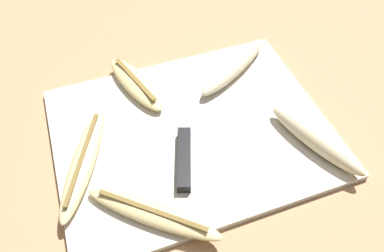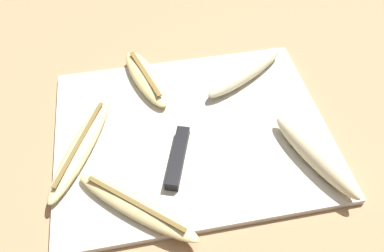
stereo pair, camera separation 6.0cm
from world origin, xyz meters
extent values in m
plane|color=tan|center=(0.00, 0.00, 0.00)|extent=(4.00, 4.00, 0.00)
cube|color=beige|center=(0.00, 0.00, 0.01)|extent=(0.44, 0.34, 0.01)
cube|color=black|center=(-0.03, -0.06, 0.02)|extent=(0.05, 0.11, 0.02)
cube|color=#B7BABF|center=(0.01, 0.07, 0.01)|extent=(0.07, 0.15, 0.00)
ellipsoid|color=#DBC684|center=(-0.10, -0.13, 0.02)|extent=(0.18, 0.16, 0.02)
cube|color=brown|center=(-0.10, -0.13, 0.03)|extent=(0.13, 0.11, 0.00)
ellipsoid|color=beige|center=(0.17, -0.10, 0.03)|extent=(0.09, 0.17, 0.03)
ellipsoid|color=beige|center=(0.12, 0.10, 0.03)|extent=(0.18, 0.13, 0.03)
ellipsoid|color=beige|center=(-0.18, -0.01, 0.02)|extent=(0.12, 0.20, 0.02)
cube|color=brown|center=(-0.18, -0.01, 0.04)|extent=(0.08, 0.15, 0.00)
ellipsoid|color=#EDD689|center=(-0.06, 0.12, 0.02)|extent=(0.09, 0.16, 0.02)
cube|color=olive|center=(-0.06, 0.12, 0.03)|extent=(0.04, 0.12, 0.00)
camera|label=1|loc=(-0.13, -0.36, 0.49)|focal=35.00mm
camera|label=2|loc=(-0.07, -0.37, 0.49)|focal=35.00mm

